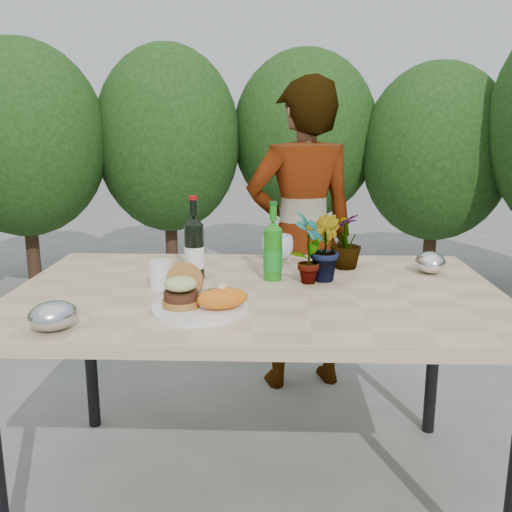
{
  "coord_description": "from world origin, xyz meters",
  "views": [
    {
      "loc": [
        0.06,
        -1.81,
        1.29
      ],
      "look_at": [
        0.0,
        -0.08,
        0.88
      ],
      "focal_mm": 40.0,
      "sensor_mm": 36.0,
      "label": 1
    }
  ],
  "objects_px": {
    "patio_table": "(257,305)",
    "dinner_plate": "(200,309)",
    "wine_bottle": "(194,249)",
    "person": "(302,237)"
  },
  "relations": [
    {
      "from": "person",
      "to": "dinner_plate",
      "type": "bearing_deg",
      "value": 56.91
    },
    {
      "from": "patio_table",
      "to": "person",
      "type": "distance_m",
      "value": 0.9
    },
    {
      "from": "dinner_plate",
      "to": "wine_bottle",
      "type": "bearing_deg",
      "value": 100.29
    },
    {
      "from": "patio_table",
      "to": "dinner_plate",
      "type": "xyz_separation_m",
      "value": [
        -0.16,
        -0.24,
        0.06
      ]
    },
    {
      "from": "patio_table",
      "to": "wine_bottle",
      "type": "xyz_separation_m",
      "value": [
        -0.22,
        0.12,
        0.16
      ]
    },
    {
      "from": "patio_table",
      "to": "dinner_plate",
      "type": "relative_size",
      "value": 5.71
    },
    {
      "from": "dinner_plate",
      "to": "wine_bottle",
      "type": "distance_m",
      "value": 0.38
    },
    {
      "from": "wine_bottle",
      "to": "person",
      "type": "bearing_deg",
      "value": 85.71
    },
    {
      "from": "dinner_plate",
      "to": "patio_table",
      "type": "bearing_deg",
      "value": 56.33
    },
    {
      "from": "person",
      "to": "patio_table",
      "type": "bearing_deg",
      "value": 62.05
    }
  ]
}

